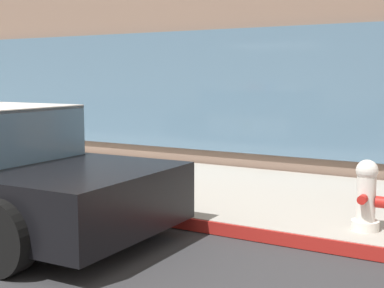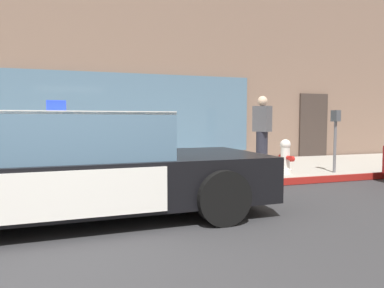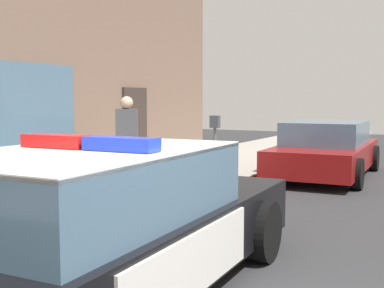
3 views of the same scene
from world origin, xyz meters
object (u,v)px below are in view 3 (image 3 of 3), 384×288
police_cruiser (99,228)px  fire_hydrant (179,173)px  parking_meter (215,137)px  car_down_street (326,150)px  pedestrian_on_sidewalk (127,141)px

police_cruiser → fire_hydrant: police_cruiser is taller
police_cruiser → parking_meter: police_cruiser is taller
parking_meter → fire_hydrant: bearing=170.2°
police_cruiser → fire_hydrant: bearing=19.1°
car_down_street → parking_meter: parking_meter is taller
car_down_street → pedestrian_on_sidewalk: (-3.94, 2.84, 0.38)m
police_cruiser → pedestrian_on_sidewalk: (4.34, 2.78, 0.33)m
parking_meter → pedestrian_on_sidewalk: bearing=126.0°
car_down_street → pedestrian_on_sidewalk: 4.87m
fire_hydrant → parking_meter: parking_meter is taller
car_down_street → pedestrian_on_sidewalk: pedestrian_on_sidewalk is taller
car_down_street → parking_meter: (-2.94, 1.47, 0.45)m
fire_hydrant → pedestrian_on_sidewalk: bearing=85.1°
police_cruiser → pedestrian_on_sidewalk: bearing=31.1°
police_cruiser → car_down_street: size_ratio=1.12×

